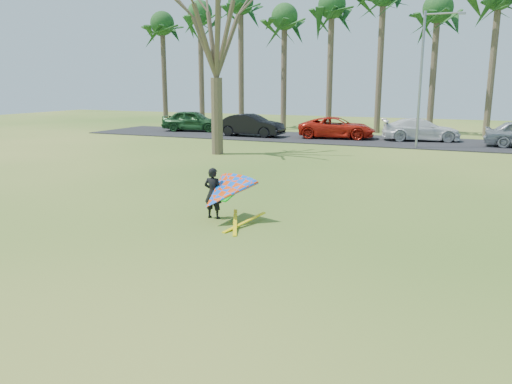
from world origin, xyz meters
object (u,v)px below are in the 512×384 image
at_px(bare_tree_left, 215,26).
at_px(car_1, 251,125).
at_px(car_0, 193,121).
at_px(car_3, 421,130).
at_px(car_2, 337,128).
at_px(kite_flyer, 222,193).
at_px(streetlight, 424,74).

distance_m(bare_tree_left, car_1, 11.07).
bearing_deg(car_0, car_1, -118.38).
bearing_deg(car_1, car_3, -80.26).
xyz_separation_m(car_2, kite_flyer, (2.50, -22.68, 0.03)).
distance_m(bare_tree_left, kite_flyer, 15.36).
bearing_deg(car_3, streetlight, 170.33).
bearing_deg(car_3, car_2, 83.11).
bearing_deg(car_3, car_1, 85.05).
distance_m(car_2, car_3, 5.70).
relative_size(car_2, kite_flyer, 2.25).
distance_m(bare_tree_left, car_2, 12.65).
distance_m(streetlight, car_1, 12.83).
height_order(streetlight, car_1, streetlight).
bearing_deg(kite_flyer, car_1, 111.99).
bearing_deg(car_2, bare_tree_left, 149.71).
height_order(car_2, car_3, car_3).
relative_size(bare_tree_left, streetlight, 1.21).
bearing_deg(kite_flyer, car_0, 122.19).
distance_m(car_0, car_3, 17.83).
height_order(car_0, car_2, car_0).
relative_size(bare_tree_left, car_3, 1.88).
distance_m(streetlight, kite_flyer, 20.06).
height_order(bare_tree_left, streetlight, bare_tree_left).
bearing_deg(car_3, kite_flyer, 158.19).
bearing_deg(streetlight, car_0, 167.88).
height_order(car_1, car_3, car_1).
relative_size(car_1, car_3, 0.95).
bearing_deg(car_3, bare_tree_left, 123.97).
xyz_separation_m(car_1, kite_flyer, (8.67, -21.48, -0.03)).
relative_size(car_3, kite_flyer, 2.16).
xyz_separation_m(car_0, car_3, (17.83, 0.08, -0.10)).
height_order(streetlight, car_2, streetlight).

